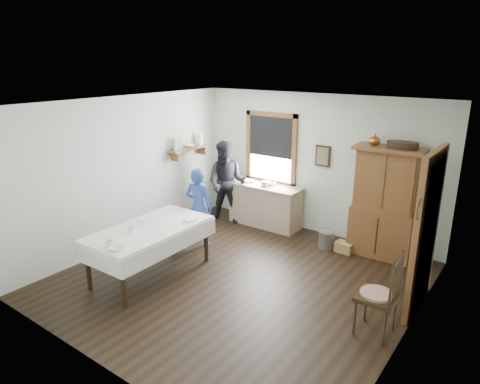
% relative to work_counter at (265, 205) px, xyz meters
% --- Properties ---
extents(room, '(5.01, 5.01, 2.70)m').
position_rel_work_counter_xyz_m(room, '(0.93, -2.18, 0.92)').
color(room, black).
rests_on(room, ground).
extents(window, '(1.18, 0.07, 1.48)m').
position_rel_work_counter_xyz_m(window, '(-0.07, 0.28, 1.19)').
color(window, white).
rests_on(window, room).
extents(doorway, '(0.09, 1.14, 2.22)m').
position_rel_work_counter_xyz_m(doorway, '(3.39, -1.33, 0.73)').
color(doorway, '#43382F').
rests_on(doorway, room).
extents(wall_shelf, '(0.24, 1.00, 0.44)m').
position_rel_work_counter_xyz_m(wall_shelf, '(-1.44, -0.64, 1.14)').
color(wall_shelf, brown).
rests_on(wall_shelf, room).
extents(framed_picture, '(0.30, 0.04, 0.40)m').
position_rel_work_counter_xyz_m(framed_picture, '(1.08, 0.28, 1.12)').
color(framed_picture, black).
rests_on(framed_picture, room).
extents(rug_beater, '(0.01, 0.27, 0.27)m').
position_rel_work_counter_xyz_m(rug_beater, '(3.38, -1.88, 1.29)').
color(rug_beater, black).
rests_on(rug_beater, room).
extents(work_counter, '(1.51, 0.58, 0.86)m').
position_rel_work_counter_xyz_m(work_counter, '(0.00, 0.00, 0.00)').
color(work_counter, tan).
rests_on(work_counter, room).
extents(china_hutch, '(1.15, 0.58, 1.92)m').
position_rel_work_counter_xyz_m(china_hutch, '(2.40, -0.01, 0.53)').
color(china_hutch, brown).
rests_on(china_hutch, room).
extents(dining_table, '(1.09, 2.02, 0.80)m').
position_rel_work_counter_xyz_m(dining_table, '(-0.30, -2.86, -0.03)').
color(dining_table, white).
rests_on(dining_table, room).
extents(spindle_chair, '(0.53, 0.53, 1.11)m').
position_rel_work_counter_xyz_m(spindle_chair, '(3.10, -2.26, 0.12)').
color(spindle_chair, black).
rests_on(spindle_chair, room).
extents(pail, '(0.32, 0.32, 0.31)m').
position_rel_work_counter_xyz_m(pail, '(1.52, -0.27, -0.27)').
color(pail, gray).
rests_on(pail, room).
extents(wicker_basket, '(0.32, 0.23, 0.18)m').
position_rel_work_counter_xyz_m(wicker_basket, '(1.86, -0.27, -0.34)').
color(wicker_basket, '#9C8046').
rests_on(wicker_basket, room).
extents(woman_blue, '(0.54, 0.40, 1.35)m').
position_rel_work_counter_xyz_m(woman_blue, '(-0.45, -1.53, 0.24)').
color(woman_blue, navy).
rests_on(woman_blue, room).
extents(figure_dark, '(0.93, 0.82, 1.60)m').
position_rel_work_counter_xyz_m(figure_dark, '(-0.72, -0.35, 0.37)').
color(figure_dark, black).
rests_on(figure_dark, room).
extents(table_cup_a, '(0.13, 0.13, 0.09)m').
position_rel_work_counter_xyz_m(table_cup_a, '(-0.20, -3.67, 0.42)').
color(table_cup_a, white).
rests_on(table_cup_a, dining_table).
extents(table_cup_b, '(0.13, 0.13, 0.10)m').
position_rel_work_counter_xyz_m(table_cup_b, '(-0.37, -3.15, 0.42)').
color(table_cup_b, white).
rests_on(table_cup_b, dining_table).
extents(table_bowl, '(0.26, 0.26, 0.05)m').
position_rel_work_counter_xyz_m(table_bowl, '(-0.05, -3.68, 0.40)').
color(table_bowl, white).
rests_on(table_bowl, dining_table).
extents(counter_book, '(0.27, 0.28, 0.02)m').
position_rel_work_counter_xyz_m(counter_book, '(-0.49, -0.05, 0.44)').
color(counter_book, '#6E6249').
rests_on(counter_book, work_counter).
extents(counter_bowl, '(0.26, 0.26, 0.06)m').
position_rel_work_counter_xyz_m(counter_bowl, '(0.09, 0.04, 0.46)').
color(counter_bowl, white).
rests_on(counter_bowl, work_counter).
extents(shelf_bowl, '(0.22, 0.22, 0.05)m').
position_rel_work_counter_xyz_m(shelf_bowl, '(-1.44, -0.63, 1.17)').
color(shelf_bowl, white).
rests_on(shelf_bowl, wall_shelf).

